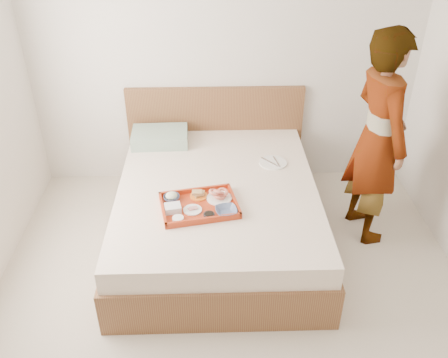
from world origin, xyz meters
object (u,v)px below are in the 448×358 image
tray (199,205)px  person (378,139)px  bed (218,212)px  dinner_plate (273,163)px

tray → person: 1.47m
bed → person: size_ratio=1.15×
tray → person: person is taller
bed → tray: bearing=-114.7°
bed → tray: 0.44m
bed → person: person is taller
dinner_plate → bed: bearing=-146.2°
bed → person: 1.39m
bed → person: bearing=4.3°
person → bed: bearing=81.8°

